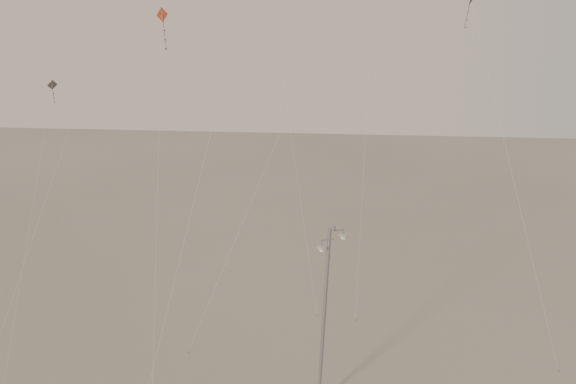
# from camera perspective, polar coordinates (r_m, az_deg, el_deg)

# --- Properties ---
(street_lamp) EXTENTS (1.56, 0.87, 10.14)m
(street_lamp) POSITION_cam_1_polar(r_m,az_deg,el_deg) (29.28, 3.83, -12.18)
(street_lamp) COLOR gray
(street_lamp) RESTS_ON ground
(kite_3) EXTENTS (1.77, 1.63, 20.26)m
(kite_3) POSITION_cam_1_polar(r_m,az_deg,el_deg) (27.31, -12.91, 6.73)
(kite_3) COLOR maroon
(kite_3) RESTS_ON ground
(kite_4) EXTENTS (6.28, 4.58, 21.14)m
(kite_4) POSITION_cam_1_polar(r_m,az_deg,el_deg) (34.33, 20.18, 8.76)
(kite_4) COLOR #2A2523
(kite_4) RESTS_ON ground
(kite_5) EXTENTS (5.02, 9.40, 26.57)m
(kite_5) POSITION_cam_1_polar(r_m,az_deg,el_deg) (42.40, -1.43, 17.53)
(kite_5) COLOR maroon
(kite_5) RESTS_ON ground
(kite_6) EXTENTS (2.82, 14.11, 16.00)m
(kite_6) POSITION_cam_1_polar(r_m,az_deg,el_deg) (38.41, -23.80, 3.33)
(kite_6) COLOR #2A2523
(kite_6) RESTS_ON ground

